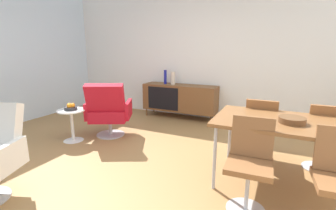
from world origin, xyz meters
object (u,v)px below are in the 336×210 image
Objects in this scene: sideboard at (180,98)px; dining_chair_front_left at (250,161)px; dining_chair_back_right at (323,134)px; lounge_chair_red at (108,110)px; vase_sculptural_dark at (165,77)px; dining_chair_back_left at (261,127)px; side_table_round at (72,122)px; wooden_bowl_on_table at (292,120)px; fruit_bowl at (71,107)px; vase_cobalt at (173,78)px; dining_table at (294,125)px.

sideboard is 1.87× the size of dining_chair_front_left.
dining_chair_front_left is 1.32m from dining_chair_back_right.
lounge_chair_red is (-2.40, 0.97, -0.00)m from dining_chair_front_left.
dining_chair_back_left is at bearing -34.55° from vase_sculptural_dark.
sideboard is at bearing 62.48° from side_table_round.
side_table_round is (-3.15, 0.07, -0.45)m from wooden_bowl_on_table.
fruit_bowl is (-0.41, -0.41, 0.10)m from lounge_chair_red.
dining_chair_back_left reaches higher than sideboard.
sideboard is 5.76× the size of vase_cobalt.
dining_table is 3.17m from fruit_bowl.
vase_sculptural_dark is 2.15m from fruit_bowl.
vase_cobalt is at bearing 66.34° from side_table_round.
wooden_bowl_on_table reaches higher than fruit_bowl.
side_table_round is (-0.70, -2.01, -0.55)m from vase_sculptural_dark.
dining_table is 1.69× the size of lounge_chair_red.
vase_sculptural_dark is at bearing 179.69° from sideboard.
dining_table is 0.70m from dining_chair_back_left.
vase_cobalt is 3.04m from dining_chair_back_right.
dining_chair_back_left is (1.94, -1.46, -0.39)m from vase_cobalt.
dining_chair_back_right is 4.28× the size of fruit_bowl.
sideboard is at bearing 124.51° from dining_chair_front_left.
vase_sculptural_dark is (-0.18, 0.00, 0.01)m from vase_cobalt.
sideboard is at bearing 62.51° from fruit_bowl.
dining_table is at bearing 66.99° from wooden_bowl_on_table.
sideboard is at bearing 149.52° from dining_chair_back_right.
lounge_chair_red is 4.73× the size of fruit_bowl.
vase_sculptural_dark is at bearing 79.85° from lounge_chair_red.
side_table_round is (-3.17, 0.00, -0.38)m from dining_table.
wooden_bowl_on_table is 0.30× the size of dining_chair_back_right.
fruit_bowl is (-2.82, -0.55, 0.09)m from dining_chair_back_left.
wooden_bowl_on_table reaches higher than side_table_round.
vase_sculptural_dark is at bearing 180.00° from vase_cobalt.
vase_sculptural_dark is 1.50× the size of fruit_bowl.
fruit_bowl is at bearing 178.79° from wooden_bowl_on_table.
fruit_bowl is (-3.17, 0.00, -0.13)m from dining_table.
side_table_round is (-2.82, 0.56, -0.15)m from dining_chair_front_left.
dining_chair_front_left is (1.77, -2.57, 0.03)m from sideboard.
dining_chair_front_left is 1.00× the size of dining_chair_back_right.
sideboard is 1.87× the size of dining_chair_back_left.
dining_chair_front_left reaches higher than fruit_bowl.
lounge_chair_red is at bearing 44.79° from fruit_bowl.
dining_chair_back_left is 1.65× the size of side_table_round.
sideboard is 8.00× the size of fruit_bowl.
vase_cobalt reaches higher than fruit_bowl.
wooden_bowl_on_table is at bearing -121.32° from dining_chair_back_right.
lounge_chair_red is 1.82× the size of side_table_round.
sideboard is 1.72m from lounge_chair_red.
wooden_bowl_on_table is 0.30× the size of dining_chair_front_left.
vase_cobalt is at bearing 137.41° from wooden_bowl_on_table.
vase_sculptural_dark reaches higher than wooden_bowl_on_table.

